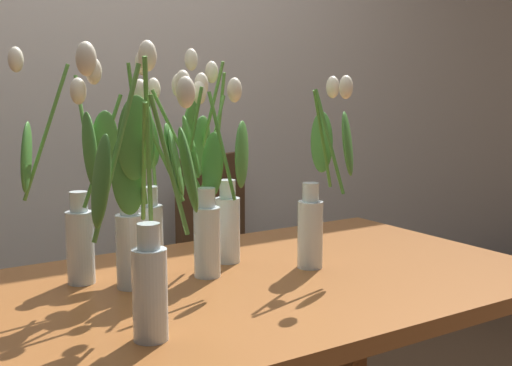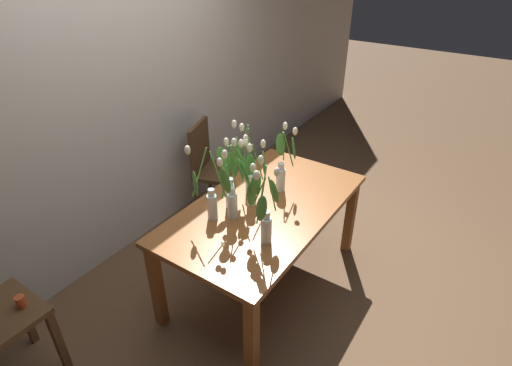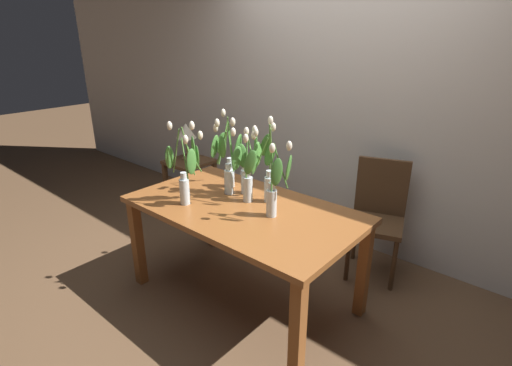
% 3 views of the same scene
% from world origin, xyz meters
% --- Properties ---
extents(room_wall_rear, '(9.00, 0.10, 2.70)m').
position_xyz_m(room_wall_rear, '(0.00, 1.32, 1.35)').
color(room_wall_rear, beige).
rests_on(room_wall_rear, ground).
extents(dining_table, '(1.60, 0.90, 0.74)m').
position_xyz_m(dining_table, '(0.00, 0.00, 0.65)').
color(dining_table, brown).
rests_on(dining_table, ground).
extents(tulip_vase_0, '(0.19, 0.19, 0.52)m').
position_xyz_m(tulip_vase_0, '(-0.12, 0.20, 0.92)').
color(tulip_vase_0, silver).
rests_on(tulip_vase_0, dining_table).
extents(tulip_vase_1, '(0.17, 0.21, 0.58)m').
position_xyz_m(tulip_vase_1, '(0.05, 0.19, 0.95)').
color(tulip_vase_1, silver).
rests_on(tulip_vase_1, dining_table).
extents(tulip_vase_2, '(0.24, 0.17, 0.52)m').
position_xyz_m(tulip_vase_2, '(-0.04, 0.09, 0.92)').
color(tulip_vase_2, silver).
rests_on(tulip_vase_2, dining_table).
extents(tulip_vase_3, '(0.24, 0.22, 0.57)m').
position_xyz_m(tulip_vase_3, '(-0.33, -0.20, 0.97)').
color(tulip_vase_3, silver).
rests_on(tulip_vase_3, dining_table).
extents(tulip_vase_4, '(0.27, 0.18, 0.57)m').
position_xyz_m(tulip_vase_4, '(-0.23, 0.10, 0.95)').
color(tulip_vase_4, silver).
rests_on(tulip_vase_4, dining_table).
extents(tulip_vase_5, '(0.15, 0.21, 0.51)m').
position_xyz_m(tulip_vase_5, '(0.26, 0.01, 0.92)').
color(tulip_vase_5, silver).
rests_on(tulip_vase_5, dining_table).
extents(tulip_vase_6, '(0.22, 0.22, 0.58)m').
position_xyz_m(tulip_vase_6, '(-0.34, 0.20, 0.93)').
color(tulip_vase_6, silver).
rests_on(tulip_vase_6, dining_table).
extents(dining_chair, '(0.51, 0.51, 0.93)m').
position_xyz_m(dining_chair, '(0.56, 0.97, 0.52)').
color(dining_chair, '#4C331E').
rests_on(dining_chair, ground).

